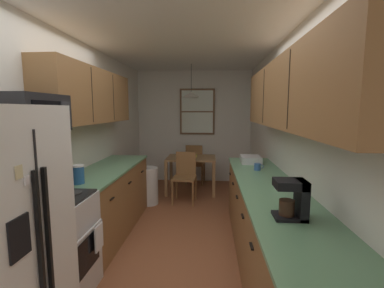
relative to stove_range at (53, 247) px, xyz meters
The scene contains 24 objects.
ground_plane 1.84m from the stove_range, 55.93° to the left, with size 12.00×12.00×0.00m, color brown.
wall_left 1.71m from the stove_range, 103.59° to the left, with size 0.10×9.00×2.55m, color silver.
wall_right 2.88m from the stove_range, 32.10° to the left, with size 0.10×9.00×2.55m, color silver.
wall_back 4.31m from the stove_range, 76.43° to the left, with size 4.40×0.10×2.55m, color silver.
ceiling_slab 2.76m from the stove_range, 55.93° to the left, with size 4.40×9.00×0.08m, color white.
stove_range is the anchor object (origin of this frame).
microwave_over_range 1.18m from the stove_range, behind, with size 0.39×0.63×0.32m.
counter_left 1.30m from the stove_range, 90.24° to the left, with size 0.64×1.99×0.90m.
upper_cabinets_left 1.86m from the stove_range, 96.65° to the left, with size 0.33×2.07×0.68m.
counter_right 2.06m from the stove_range, 14.86° to the left, with size 0.64×3.32×0.90m.
upper_cabinets_right 2.57m from the stove_range, 12.66° to the left, with size 0.33×3.00×0.65m.
dining_table 3.34m from the stove_range, 72.72° to the left, with size 0.97×0.72×0.72m.
dining_chair_near 2.77m from the stove_range, 70.64° to the left, with size 0.43×0.43×0.90m.
dining_chair_far 3.89m from the stove_range, 74.63° to the left, with size 0.44×0.44×0.90m.
pendant_light 3.66m from the stove_range, 72.72° to the left, with size 0.34×0.34×0.63m.
back_window 4.34m from the stove_range, 75.20° to the left, with size 0.80×0.05×1.04m.
trash_bin 2.45m from the stove_range, 83.08° to the left, with size 0.32×0.32×0.66m, color silver.
storage_canister 0.74m from the stove_range, 90.61° to the left, with size 0.13×0.13×0.20m.
dish_towel 0.39m from the stove_range, 23.32° to the left, with size 0.02×0.16×0.24m, color white.
coffee_maker 2.08m from the stove_range, ahead, with size 0.22×0.18×0.28m.
mug_by_coffeemaker 2.42m from the stove_range, 33.05° to the left, with size 0.12×0.08×0.09m.
mug_spare 2.16m from the stove_range, 12.92° to the left, with size 0.12×0.08×0.10m.
dish_rack 2.69m from the stove_range, 41.93° to the left, with size 0.28×0.34×0.10m, color silver.
table_serving_bowl 3.38m from the stove_range, 72.31° to the left, with size 0.17×0.17×0.06m, color #E0D14C.
Camera 1 is at (0.39, -2.61, 1.68)m, focal length 25.16 mm.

